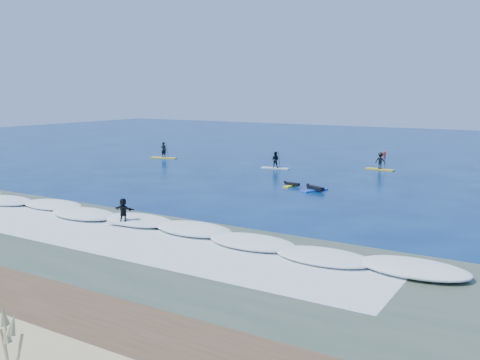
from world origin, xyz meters
The scene contains 11 objects.
ground centered at (0.00, 0.00, 0.00)m, with size 160.00×160.00×0.00m, color #031949.
shallow_water centered at (0.00, -14.00, 0.01)m, with size 90.00×13.00×0.01m, color #354939.
breaking_wave centered at (0.00, -10.00, 0.00)m, with size 40.00×6.00×0.30m, color white.
whitewater centered at (0.00, -13.00, 0.00)m, with size 34.00×5.00×0.02m, color silver.
sup_paddler_left centered at (-17.32, 14.74, 0.67)m, with size 3.17×1.41×2.16m.
sup_paddler_center centered at (-2.49, 14.09, 0.74)m, with size 2.90×1.16×1.98m.
sup_paddler_right centered at (6.71, 18.80, 0.77)m, with size 2.89×1.04×1.98m.
prone_paddler_near centered at (3.26, 6.00, 0.13)m, with size 1.46×1.88×0.38m.
prone_paddler_far centered at (5.70, 5.13, 0.16)m, with size 1.77×2.37×0.48m.
wave_surfer centered at (0.80, -10.87, 0.86)m, with size 2.17×0.84×1.53m.
marker_buoy centered at (3.91, 29.70, 0.33)m, with size 0.32×0.32×0.77m.
Camera 1 is at (22.09, -32.87, 7.77)m, focal length 40.00 mm.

